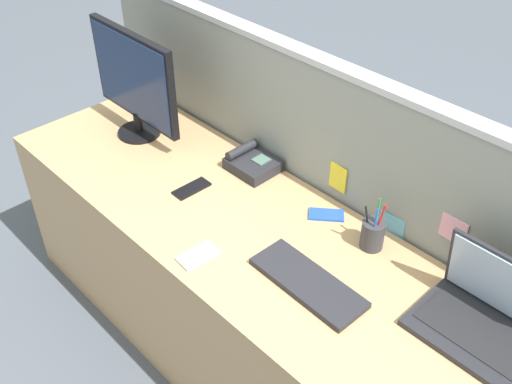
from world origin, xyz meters
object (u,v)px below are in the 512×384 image
at_px(desktop_monitor, 134,81).
at_px(pen_cup, 373,234).
at_px(keyboard_main, 308,282).
at_px(cell_phone_black_slab, 192,188).
at_px(desk_phone, 252,163).
at_px(cell_phone_silver_slab, 198,255).
at_px(laptop, 486,314).
at_px(cell_phone_blue_case, 326,215).

relative_size(desktop_monitor, pen_cup, 2.74).
bearing_deg(keyboard_main, cell_phone_black_slab, 177.34).
xyz_separation_m(desk_phone, cell_phone_silver_slab, (0.24, -0.48, -0.02)).
height_order(desktop_monitor, keyboard_main, desktop_monitor).
bearing_deg(desk_phone, cell_phone_silver_slab, -63.06).
bearing_deg(laptop, cell_phone_silver_slab, -152.93).
relative_size(desk_phone, keyboard_main, 0.48).
distance_m(desk_phone, pen_cup, 0.61).
height_order(desktop_monitor, pen_cup, desktop_monitor).
relative_size(laptop, cell_phone_silver_slab, 2.57).
relative_size(keyboard_main, cell_phone_blue_case, 3.10).
height_order(desk_phone, cell_phone_blue_case, desk_phone).
bearing_deg(cell_phone_silver_slab, laptop, 31.54).
height_order(pen_cup, cell_phone_black_slab, pen_cup).
xyz_separation_m(keyboard_main, cell_phone_black_slab, (-0.64, 0.05, -0.01)).
bearing_deg(cell_phone_silver_slab, keyboard_main, 30.84).
height_order(cell_phone_blue_case, cell_phone_silver_slab, same).
distance_m(desk_phone, cell_phone_blue_case, 0.40).
distance_m(pen_cup, cell_phone_silver_slab, 0.59).
xyz_separation_m(pen_cup, cell_phone_black_slab, (-0.67, -0.24, -0.05)).
height_order(pen_cup, cell_phone_blue_case, pen_cup).
bearing_deg(cell_phone_black_slab, keyboard_main, -3.09).
bearing_deg(cell_phone_silver_slab, pen_cup, 55.67).
xyz_separation_m(laptop, cell_phone_black_slab, (-1.11, -0.20, -0.06)).
bearing_deg(laptop, keyboard_main, -152.44).
bearing_deg(cell_phone_blue_case, cell_phone_black_slab, -101.39).
height_order(desk_phone, cell_phone_silver_slab, desk_phone).
bearing_deg(laptop, cell_phone_black_slab, -169.91).
xyz_separation_m(desktop_monitor, keyboard_main, (1.11, -0.14, -0.24)).
distance_m(pen_cup, cell_phone_black_slab, 0.72).
bearing_deg(pen_cup, cell_phone_blue_case, 176.57).
height_order(pen_cup, cell_phone_silver_slab, pen_cup).
xyz_separation_m(laptop, keyboard_main, (-0.47, -0.25, -0.05)).
bearing_deg(desktop_monitor, cell_phone_black_slab, -11.59).
distance_m(laptop, cell_phone_black_slab, 1.13).
distance_m(desk_phone, keyboard_main, 0.66).
bearing_deg(desktop_monitor, pen_cup, 7.25).
bearing_deg(desktop_monitor, keyboard_main, -7.34).
relative_size(desk_phone, cell_phone_black_slab, 1.26).
distance_m(desktop_monitor, desk_phone, 0.60).
distance_m(desktop_monitor, cell_phone_blue_case, 0.98).
relative_size(keyboard_main, cell_phone_silver_slab, 2.82).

